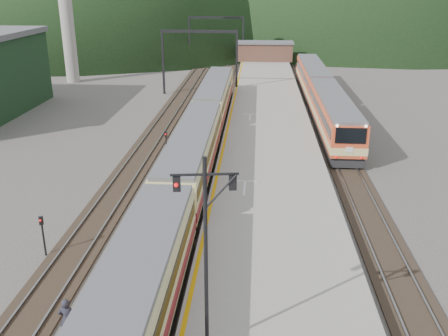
# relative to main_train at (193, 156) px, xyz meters

# --- Properties ---
(track_main) EXTENTS (2.60, 200.00, 0.23)m
(track_main) POSITION_rel_main_train_xyz_m (0.00, 14.48, -1.83)
(track_main) COLOR black
(track_main) RESTS_ON ground
(track_far) EXTENTS (2.60, 200.00, 0.23)m
(track_far) POSITION_rel_main_train_xyz_m (-5.00, 14.48, -1.83)
(track_far) COLOR black
(track_far) RESTS_ON ground
(track_second) EXTENTS (2.60, 200.00, 0.23)m
(track_second) POSITION_rel_main_train_xyz_m (11.50, 14.48, -1.83)
(track_second) COLOR black
(track_second) RESTS_ON ground
(platform) EXTENTS (8.00, 100.00, 1.00)m
(platform) POSITION_rel_main_train_xyz_m (5.60, 12.48, -1.40)
(platform) COLOR gray
(platform) RESTS_ON ground
(gantry_near) EXTENTS (9.55, 0.25, 8.00)m
(gantry_near) POSITION_rel_main_train_xyz_m (-2.85, 29.48, 3.68)
(gantry_near) COLOR black
(gantry_near) RESTS_ON ground
(gantry_far) EXTENTS (9.55, 0.25, 8.00)m
(gantry_far) POSITION_rel_main_train_xyz_m (-2.85, 54.48, 3.68)
(gantry_far) COLOR black
(gantry_far) RESTS_ON ground
(station_shed) EXTENTS (9.40, 4.40, 3.10)m
(station_shed) POSITION_rel_main_train_xyz_m (5.60, 52.48, 0.67)
(station_shed) COLOR brown
(station_shed) RESTS_ON platform
(main_train) EXTENTS (2.74, 56.27, 3.34)m
(main_train) POSITION_rel_main_train_xyz_m (0.00, 0.00, 0.00)
(main_train) COLOR #D9CD80
(main_train) RESTS_ON track_main
(second_train) EXTENTS (2.78, 37.86, 3.39)m
(second_train) POSITION_rel_main_train_xyz_m (11.50, 21.61, 0.02)
(second_train) COLOR #D74D29
(second_train) RESTS_ON track_second
(signal_mast) EXTENTS (2.19, 0.44, 7.43)m
(signal_mast) POSITION_rel_main_train_xyz_m (2.89, -18.69, 3.61)
(signal_mast) COLOR black
(signal_mast) RESTS_ON platform
(short_signal_b) EXTENTS (0.25, 0.20, 2.27)m
(short_signal_b) POSITION_rel_main_train_xyz_m (-2.77, 4.60, -0.44)
(short_signal_b) COLOR black
(short_signal_b) RESTS_ON ground
(short_signal_c) EXTENTS (0.26, 0.23, 2.27)m
(short_signal_c) POSITION_rel_main_train_xyz_m (-6.47, -11.04, -0.44)
(short_signal_c) COLOR black
(short_signal_c) RESTS_ON ground
(worker) EXTENTS (0.72, 0.51, 1.89)m
(worker) POSITION_rel_main_train_xyz_m (-2.86, -17.38, -0.96)
(worker) COLOR #222431
(worker) RESTS_ON ground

